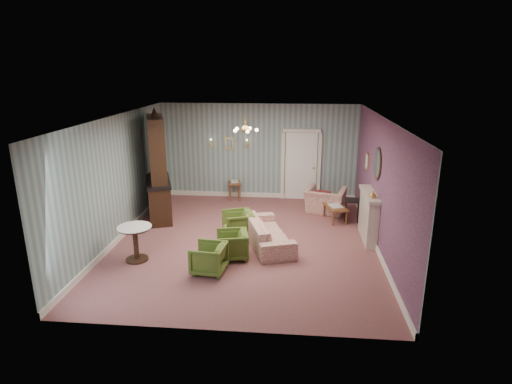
# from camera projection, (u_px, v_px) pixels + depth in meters

# --- Properties ---
(floor) EXTENTS (7.00, 7.00, 0.00)m
(floor) POSITION_uv_depth(u_px,v_px,m) (246.00, 241.00, 9.90)
(floor) COLOR #864F4E
(floor) RESTS_ON ground
(ceiling) EXTENTS (7.00, 7.00, 0.00)m
(ceiling) POSITION_uv_depth(u_px,v_px,m) (245.00, 117.00, 9.06)
(ceiling) COLOR white
(ceiling) RESTS_ON ground
(wall_back) EXTENTS (6.00, 0.00, 6.00)m
(wall_back) POSITION_uv_depth(u_px,v_px,m) (259.00, 152.00, 12.82)
(wall_back) COLOR slate
(wall_back) RESTS_ON ground
(wall_front) EXTENTS (6.00, 0.00, 6.00)m
(wall_front) POSITION_uv_depth(u_px,v_px,m) (219.00, 245.00, 6.15)
(wall_front) COLOR slate
(wall_front) RESTS_ON ground
(wall_left) EXTENTS (0.00, 7.00, 7.00)m
(wall_left) POSITION_uv_depth(u_px,v_px,m) (117.00, 179.00, 9.74)
(wall_left) COLOR slate
(wall_left) RESTS_ON ground
(wall_right) EXTENTS (0.00, 7.00, 7.00)m
(wall_right) POSITION_uv_depth(u_px,v_px,m) (381.00, 185.00, 9.23)
(wall_right) COLOR slate
(wall_right) RESTS_ON ground
(wall_right_floral) EXTENTS (0.00, 7.00, 7.00)m
(wall_right_floral) POSITION_uv_depth(u_px,v_px,m) (380.00, 185.00, 9.23)
(wall_right_floral) COLOR #AB556B
(wall_right_floral) RESTS_ON ground
(door) EXTENTS (1.12, 0.12, 2.16)m
(door) POSITION_uv_depth(u_px,v_px,m) (301.00, 165.00, 12.78)
(door) COLOR white
(door) RESTS_ON floor
(olive_chair_a) EXTENTS (0.67, 0.70, 0.66)m
(olive_chair_a) POSITION_uv_depth(u_px,v_px,m) (209.00, 257.00, 8.33)
(olive_chair_a) COLOR #4C6122
(olive_chair_a) RESTS_ON floor
(olive_chair_b) EXTENTS (0.72, 0.75, 0.66)m
(olive_chair_b) POSITION_uv_depth(u_px,v_px,m) (232.00, 244.00, 8.96)
(olive_chair_b) COLOR #4C6122
(olive_chair_b) RESTS_ON floor
(olive_chair_c) EXTENTS (0.82, 0.85, 0.69)m
(olive_chair_c) POSITION_uv_depth(u_px,v_px,m) (238.00, 223.00, 10.10)
(olive_chair_c) COLOR #4C6122
(olive_chair_c) RESTS_ON floor
(sofa_chintz) EXTENTS (1.21, 2.13, 0.80)m
(sofa_chintz) POSITION_uv_depth(u_px,v_px,m) (268.00, 228.00, 9.63)
(sofa_chintz) COLOR #973D3F
(sofa_chintz) RESTS_ON floor
(wingback_chair) EXTENTS (1.21, 0.95, 0.93)m
(wingback_chair) POSITION_uv_depth(u_px,v_px,m) (326.00, 196.00, 11.75)
(wingback_chair) COLOR #973D3F
(wingback_chair) RESTS_ON floor
(dresser) EXTENTS (1.15, 1.84, 2.90)m
(dresser) POSITION_uv_depth(u_px,v_px,m) (157.00, 165.00, 11.08)
(dresser) COLOR black
(dresser) RESTS_ON floor
(fireplace) EXTENTS (0.30, 1.40, 1.16)m
(fireplace) POSITION_uv_depth(u_px,v_px,m) (368.00, 216.00, 9.87)
(fireplace) COLOR beige
(fireplace) RESTS_ON floor
(mantel_vase) EXTENTS (0.15, 0.15, 0.15)m
(mantel_vase) POSITION_uv_depth(u_px,v_px,m) (373.00, 195.00, 9.30)
(mantel_vase) COLOR gold
(mantel_vase) RESTS_ON fireplace
(oval_mirror) EXTENTS (0.04, 0.76, 0.84)m
(oval_mirror) POSITION_uv_depth(u_px,v_px,m) (377.00, 163.00, 9.49)
(oval_mirror) COLOR white
(oval_mirror) RESTS_ON wall_right
(framed_print) EXTENTS (0.04, 0.34, 0.42)m
(framed_print) POSITION_uv_depth(u_px,v_px,m) (367.00, 161.00, 10.85)
(framed_print) COLOR gold
(framed_print) RESTS_ON wall_right
(coffee_table) EXTENTS (0.66, 0.90, 0.41)m
(coffee_table) POSITION_uv_depth(u_px,v_px,m) (335.00, 213.00, 11.18)
(coffee_table) COLOR brown
(coffee_table) RESTS_ON floor
(side_table_black) EXTENTS (0.45, 0.45, 0.60)m
(side_table_black) POSITION_uv_depth(u_px,v_px,m) (352.00, 210.00, 11.12)
(side_table_black) COLOR black
(side_table_black) RESTS_ON floor
(pedestal_table) EXTENTS (0.91, 0.91, 0.77)m
(pedestal_table) POSITION_uv_depth(u_px,v_px,m) (136.00, 243.00, 8.83)
(pedestal_table) COLOR black
(pedestal_table) RESTS_ON floor
(nesting_table) EXTENTS (0.47, 0.55, 0.62)m
(nesting_table) POSITION_uv_depth(u_px,v_px,m) (235.00, 190.00, 12.88)
(nesting_table) COLOR brown
(nesting_table) RESTS_ON floor
(gilt_mirror_back) EXTENTS (0.28, 0.06, 0.36)m
(gilt_mirror_back) POSITION_uv_depth(u_px,v_px,m) (229.00, 143.00, 12.79)
(gilt_mirror_back) COLOR gold
(gilt_mirror_back) RESTS_ON wall_back
(sconce_left) EXTENTS (0.16, 0.12, 0.30)m
(sconce_left) POSITION_uv_depth(u_px,v_px,m) (211.00, 143.00, 12.82)
(sconce_left) COLOR gold
(sconce_left) RESTS_ON wall_back
(sconce_right) EXTENTS (0.16, 0.12, 0.30)m
(sconce_right) POSITION_uv_depth(u_px,v_px,m) (247.00, 144.00, 12.72)
(sconce_right) COLOR gold
(sconce_right) RESTS_ON wall_back
(chandelier) EXTENTS (0.56, 0.56, 0.36)m
(chandelier) POSITION_uv_depth(u_px,v_px,m) (245.00, 130.00, 9.14)
(chandelier) COLOR gold
(chandelier) RESTS_ON ceiling
(burgundy_cushion) EXTENTS (0.41, 0.28, 0.39)m
(burgundy_cushion) POSITION_uv_depth(u_px,v_px,m) (324.00, 197.00, 11.60)
(burgundy_cushion) COLOR maroon
(burgundy_cushion) RESTS_ON wingback_chair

